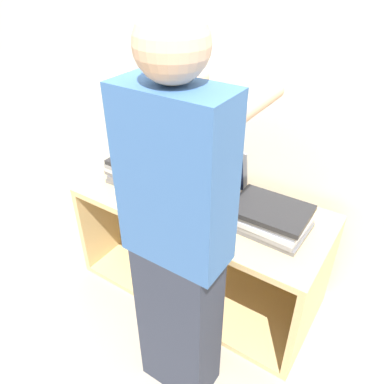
% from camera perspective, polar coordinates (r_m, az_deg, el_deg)
% --- Properties ---
extents(ground_plane, '(12.00, 12.00, 0.00)m').
position_cam_1_polar(ground_plane, '(2.35, -3.13, -18.54)').
color(ground_plane, '#9E9384').
extents(wall_back, '(8.00, 0.05, 2.40)m').
position_cam_1_polar(wall_back, '(2.18, 7.79, 15.83)').
color(wall_back, beige).
rests_on(wall_back, ground_plane).
extents(cart, '(1.43, 0.63, 0.65)m').
position_cam_1_polar(cart, '(2.33, 2.25, -7.31)').
color(cart, tan).
rests_on(cart, ground_plane).
extents(laptop_open, '(0.37, 0.33, 0.29)m').
position_cam_1_polar(laptop_open, '(2.09, 2.26, 0.47)').
color(laptop_open, gray).
rests_on(laptop_open, cart).
extents(laptop_stack_left, '(0.40, 0.29, 0.15)m').
position_cam_1_polar(laptop_stack_left, '(2.24, -7.30, 3.24)').
color(laptop_stack_left, slate).
rests_on(laptop_stack_left, cart).
extents(laptop_stack_right, '(0.39, 0.29, 0.13)m').
position_cam_1_polar(laptop_stack_right, '(1.91, 11.65, -3.78)').
color(laptop_stack_right, slate).
rests_on(laptop_stack_right, cart).
extents(person, '(0.40, 0.53, 1.73)m').
position_cam_1_polar(person, '(1.47, -2.09, -7.91)').
color(person, '#2D3342').
rests_on(person, ground_plane).
extents(inventory_tag, '(0.06, 0.02, 0.01)m').
position_cam_1_polar(inventory_tag, '(2.16, -8.58, 4.38)').
color(inventory_tag, red).
rests_on(inventory_tag, laptop_stack_left).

